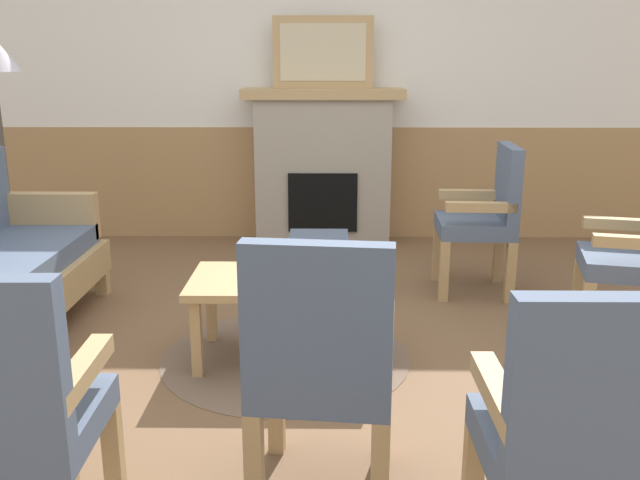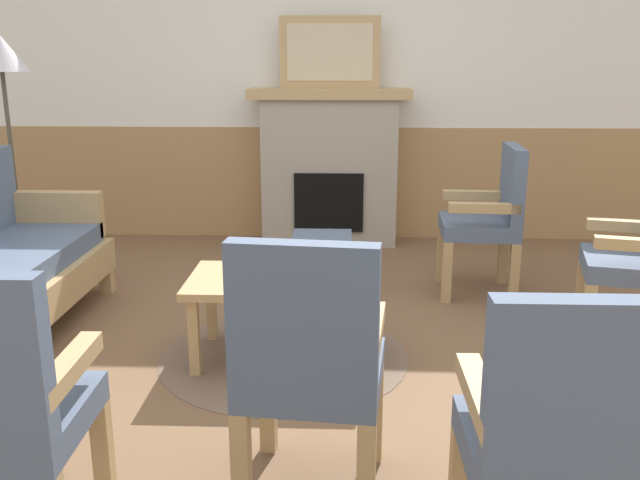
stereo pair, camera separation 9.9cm
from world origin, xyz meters
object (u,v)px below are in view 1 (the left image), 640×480
Objects in this scene: armchair_by_window_left at (486,213)px; armchair_corner_left at (4,409)px; armchair_front_center at (579,435)px; framed_picture at (323,52)px; book_on_table at (311,277)px; footstool at (319,247)px; armchair_front_left at (321,359)px; coffee_table at (285,288)px; fireplace at (323,166)px.

armchair_by_window_left is 3.27m from armchair_corner_left.
armchair_corner_left is at bearing 175.72° from armchair_front_center.
framed_picture reaches higher than armchair_front_center.
armchair_by_window_left is (1.12, 1.12, 0.08)m from book_on_table.
footstool is at bearing 176.22° from armchair_by_window_left.
book_on_table is 1.20m from footstool.
coffee_table is at bearing 99.51° from armchair_front_left.
armchair_front_left and armchair_corner_left have the same top height.
framed_picture is at bearing 100.29° from armchair_front_center.
fireplace reaches higher than armchair_front_left.
armchair_corner_left is (-0.87, -2.69, 0.25)m from footstool.
fireplace is at bearing 100.29° from armchair_front_center.
armchair_corner_left is (-0.91, -0.35, 0.00)m from armchair_front_left.
footstool is at bearing -90.92° from framed_picture.
fireplace is at bearing 85.68° from coffee_table.
book_on_table is 0.19× the size of armchair_front_left.
coffee_table is (-0.18, -2.33, -0.27)m from fireplace.
framed_picture reaches higher than armchair_front_left.
book_on_table is at bearing -90.97° from footstool.
armchair_front_center and armchair_corner_left have the same top height.
framed_picture is (0.00, 0.00, 0.91)m from fireplace.
armchair_by_window_left is at bearing 45.00° from book_on_table.
framed_picture is 3.66m from armchair_front_left.
armchair_front_left is at bearing -115.06° from armchair_by_window_left.
fireplace is 3.97m from armchair_corner_left.
armchair_by_window_left is 1.00× the size of armchair_front_center.
footstool is 2.35m from armchair_front_left.
armchair_by_window_left is (1.08, -1.25, -0.11)m from fireplace.
armchair_front_center is at bearing -64.73° from book_on_table.
armchair_front_left is 0.98m from armchair_corner_left.
coffee_table is at bearing 118.50° from armchair_front_center.
coffee_table is 0.98× the size of armchair_front_center.
armchair_front_center is 1.00× the size of armchair_corner_left.
armchair_by_window_left is 2.76m from armchair_front_center.
coffee_table is at bearing -94.32° from fireplace.
armchair_corner_left is at bearing -103.00° from framed_picture.
coffee_table is at bearing -94.32° from framed_picture.
fireplace is 3.51m from armchair_front_left.
framed_picture reaches higher than armchair_by_window_left.
armchair_corner_left is at bearing -103.00° from fireplace.
fireplace is 3.25× the size of footstool.
framed_picture is 2.61m from coffee_table.
book_on_table is at bearing 115.27° from armchair_front_center.
armchair_front_center reaches higher than footstool.
armchair_front_center is at bearing -79.71° from framed_picture.
framed_picture is 4.10m from armchair_corner_left.
footstool is 0.41× the size of armchair_corner_left.
armchair_front_left is 1.00× the size of armchair_corner_left.
framed_picture is at bearing 89.05° from book_on_table.
armchair_by_window_left and armchair_front_left have the same top height.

